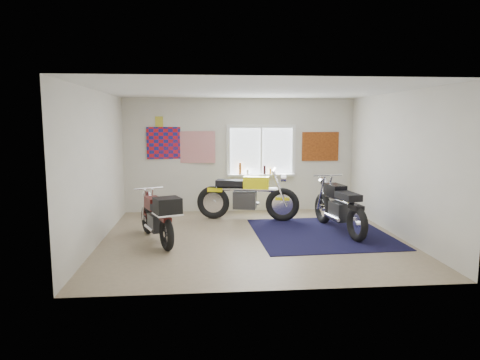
{
  "coord_description": "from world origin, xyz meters",
  "views": [
    {
      "loc": [
        -0.91,
        -7.68,
        2.16
      ],
      "look_at": [
        -0.19,
        0.4,
        1.04
      ],
      "focal_mm": 32.0,
      "sensor_mm": 36.0,
      "label": 1
    }
  ],
  "objects": [
    {
      "name": "maroon_tourer",
      "position": [
        -1.7,
        -0.2,
        0.48
      ],
      "size": [
        0.95,
        1.78,
        0.93
      ],
      "rotation": [
        0.0,
        0.0,
        1.95
      ],
      "color": "black",
      "rests_on": "ground"
    },
    {
      "name": "triumph_poster",
      "position": [
        1.95,
        2.48,
        1.55
      ],
      "size": [
        0.9,
        0.03,
        0.7
      ],
      "primitive_type": "cube",
      "color": "#A54C14",
      "rests_on": "room_shell"
    },
    {
      "name": "oil_bottles",
      "position": [
        0.27,
        2.4,
        1.01
      ],
      "size": [
        0.79,
        0.07,
        0.28
      ],
      "color": "#8F4914",
      "rests_on": "window_assembly"
    },
    {
      "name": "yellow_triumph",
      "position": [
        0.06,
        1.5,
        0.5
      ],
      "size": [
        2.24,
        0.82,
        1.15
      ],
      "rotation": [
        0.0,
        0.0,
        -0.24
      ],
      "color": "black",
      "rests_on": "ground"
    },
    {
      "name": "navy_rug",
      "position": [
        1.36,
        0.2,
        0.01
      ],
      "size": [
        2.59,
        2.69,
        0.01
      ],
      "primitive_type": "cube",
      "rotation": [
        0.0,
        0.0,
        0.04
      ],
      "color": "black",
      "rests_on": "ground"
    },
    {
      "name": "ground",
      "position": [
        0.0,
        0.0,
        0.0
      ],
      "size": [
        5.5,
        5.5,
        0.0
      ],
      "primitive_type": "plane",
      "color": "#9E896B",
      "rests_on": "ground"
    },
    {
      "name": "window_assembly",
      "position": [
        0.5,
        2.47,
        1.37
      ],
      "size": [
        1.66,
        0.17,
        1.26
      ],
      "color": "white",
      "rests_on": "room_shell"
    },
    {
      "name": "black_chrome_bike",
      "position": [
        1.75,
        0.33,
        0.47
      ],
      "size": [
        0.65,
        2.1,
        1.08
      ],
      "rotation": [
        0.0,
        0.0,
        1.72
      ],
      "color": "black",
      "rests_on": "navy_rug"
    },
    {
      "name": "room_shell",
      "position": [
        0.0,
        0.0,
        1.64
      ],
      "size": [
        5.5,
        5.5,
        5.5
      ],
      "color": "white",
      "rests_on": "ground"
    },
    {
      "name": "flag_display",
      "position": [
        -1.9,
        2.48,
        2.15
      ],
      "size": [
        1.6,
        0.1,
        1.17
      ],
      "color": "red",
      "rests_on": "room_shell"
    }
  ]
}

